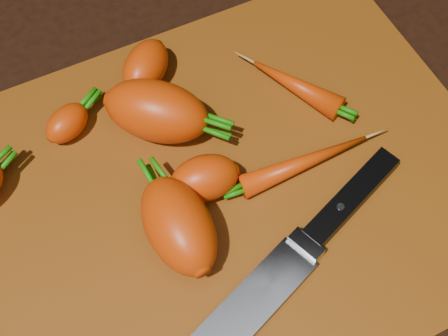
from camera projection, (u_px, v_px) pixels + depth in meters
name	position (u px, v px, depth m)	size (l,w,h in m)	color
ground	(229.00, 194.00, 0.60)	(2.00, 2.00, 0.01)	black
cutting_board	(229.00, 189.00, 0.59)	(0.50, 0.40, 0.01)	brown
carrot_1	(205.00, 178.00, 0.56)	(0.06, 0.04, 0.04)	#CE3502
carrot_2	(157.00, 111.00, 0.59)	(0.10, 0.06, 0.06)	#CE3502
carrot_3	(179.00, 225.00, 0.53)	(0.10, 0.06, 0.06)	#CE3502
carrot_4	(146.00, 67.00, 0.63)	(0.07, 0.04, 0.04)	#CE3502
carrot_5	(67.00, 123.00, 0.60)	(0.05, 0.03, 0.03)	#CE3502
carrot_6	(305.00, 162.00, 0.58)	(0.13, 0.02, 0.02)	#CE3502
carrot_7	(296.00, 85.00, 0.62)	(0.10, 0.03, 0.03)	#CE3502
knife	(237.00, 319.00, 0.51)	(0.32, 0.15, 0.02)	gray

